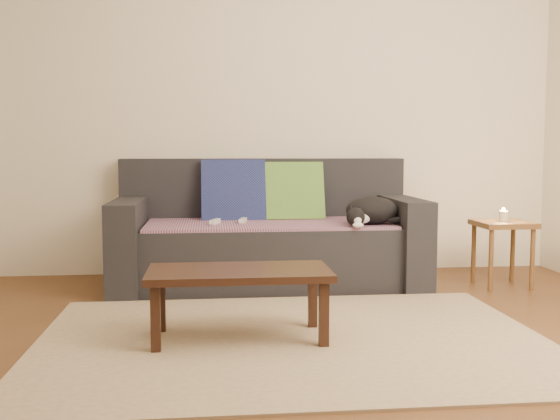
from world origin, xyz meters
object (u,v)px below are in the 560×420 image
at_px(side_table, 503,233).
at_px(coffee_table, 239,278).
at_px(cat, 371,211).
at_px(wii_remote_b, 243,221).
at_px(sofa, 267,239).
at_px(wii_remote_a, 215,222).

xyz_separation_m(side_table, coffee_table, (-1.85, -1.09, -0.06)).
distance_m(cat, wii_remote_b, 0.87).
bearing_deg(sofa, wii_remote_a, -157.73).
bearing_deg(wii_remote_b, side_table, -85.15).
height_order(sofa, wii_remote_a, sofa).
relative_size(cat, coffee_table, 0.48).
distance_m(side_table, coffee_table, 2.15).
relative_size(wii_remote_a, wii_remote_b, 1.00).
relative_size(cat, side_table, 0.95).
distance_m(sofa, wii_remote_b, 0.25).
bearing_deg(side_table, wii_remote_b, 173.89).
xyz_separation_m(cat, coffee_table, (-0.93, -1.09, -0.22)).
bearing_deg(coffee_table, wii_remote_b, 86.24).
distance_m(sofa, side_table, 1.62).
relative_size(cat, wii_remote_a, 2.86).
bearing_deg(coffee_table, sofa, 79.32).
height_order(wii_remote_b, side_table, wii_remote_b).
distance_m(sofa, cat, 0.76).
height_order(sofa, cat, sofa).
relative_size(wii_remote_b, side_table, 0.33).
xyz_separation_m(sofa, cat, (0.67, -0.30, 0.22)).
bearing_deg(side_table, wii_remote_a, 175.72).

